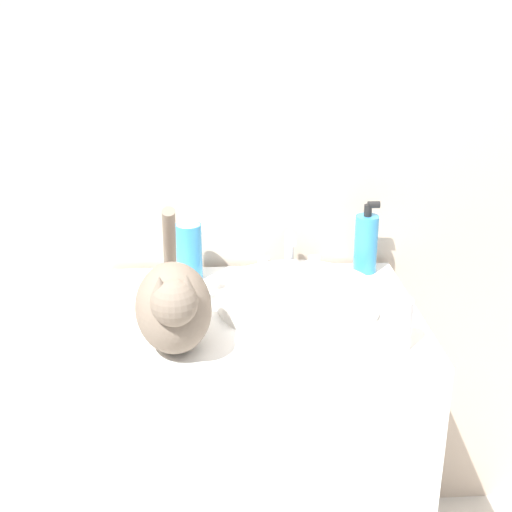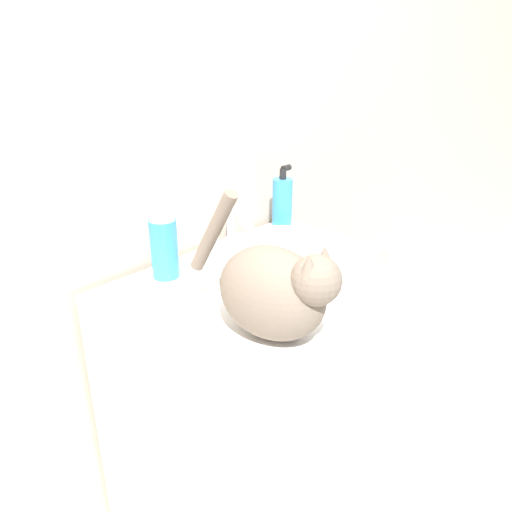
{
  "view_description": "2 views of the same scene",
  "coord_description": "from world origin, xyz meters",
  "px_view_note": "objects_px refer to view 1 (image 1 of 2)",
  "views": [
    {
      "loc": [
        -0.1,
        -1.19,
        1.54
      ],
      "look_at": [
        -0.01,
        0.25,
        0.96
      ],
      "focal_mm": 50.0,
      "sensor_mm": 36.0,
      "label": 1
    },
    {
      "loc": [
        -0.81,
        -0.41,
        1.34
      ],
      "look_at": [
        -0.08,
        0.26,
        0.91
      ],
      "focal_mm": 35.0,
      "sensor_mm": 36.0,
      "label": 2
    }
  ],
  "objects_px": {
    "cat": "(174,305)",
    "soap_bottle": "(366,243)",
    "cup": "(396,324)",
    "spray_bottle": "(189,246)"
  },
  "relations": [
    {
      "from": "soap_bottle",
      "to": "spray_bottle",
      "type": "relative_size",
      "value": 1.06
    },
    {
      "from": "cat",
      "to": "cup",
      "type": "bearing_deg",
      "value": 82.31
    },
    {
      "from": "cat",
      "to": "soap_bottle",
      "type": "distance_m",
      "value": 0.61
    },
    {
      "from": "soap_bottle",
      "to": "spray_bottle",
      "type": "distance_m",
      "value": 0.45
    },
    {
      "from": "soap_bottle",
      "to": "cup",
      "type": "distance_m",
      "value": 0.41
    },
    {
      "from": "soap_bottle",
      "to": "cup",
      "type": "height_order",
      "value": "soap_bottle"
    },
    {
      "from": "cup",
      "to": "cat",
      "type": "bearing_deg",
      "value": 176.87
    },
    {
      "from": "cat",
      "to": "soap_bottle",
      "type": "height_order",
      "value": "cat"
    },
    {
      "from": "spray_bottle",
      "to": "cat",
      "type": "bearing_deg",
      "value": -93.43
    },
    {
      "from": "spray_bottle",
      "to": "cup",
      "type": "bearing_deg",
      "value": -42.03
    }
  ]
}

